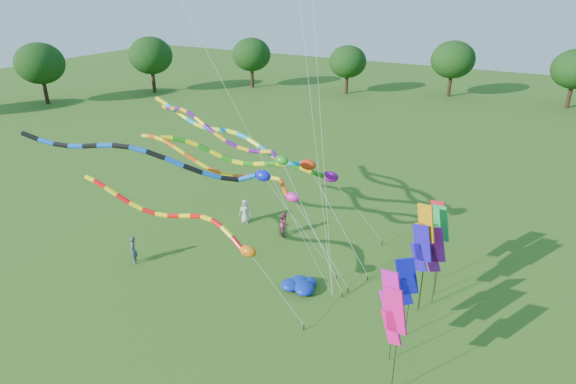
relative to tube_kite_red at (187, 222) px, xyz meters
The scene contains 20 objects.
ground 6.01m from the tube_kite_red, 17.20° to the right, with size 160.00×160.00×0.00m, color #245215.
tree_ring 7.63m from the tube_kite_red, 20.26° to the right, with size 119.36×119.91×9.72m.
tube_kite_red is the anchor object (origin of this frame).
tube_kite_orange 4.22m from the tube_kite_red, 91.95° to the left, with size 13.85×1.02×7.08m.
tube_kite_purple 5.55m from the tube_kite_red, 97.51° to the left, with size 13.77×3.11×8.68m.
tube_kite_blue 3.20m from the tube_kite_red, 154.53° to the left, with size 15.00×6.22×8.29m.
tube_kite_cyan 6.28m from the tube_kite_red, 94.00° to the left, with size 15.14×1.84×8.56m.
tube_kite_green 6.90m from the tube_kite_red, 83.33° to the left, with size 12.48×4.82×6.93m.
banner_pole_green 12.42m from the tube_kite_red, 27.65° to the left, with size 1.13×0.44×5.01m.
banner_pole_magenta_b 11.22m from the tube_kite_red, ahead, with size 1.14×0.40×4.79m.
banner_pole_violet 12.13m from the tube_kite_red, 23.73° to the left, with size 1.16×0.10×4.28m.
banner_pole_magenta_a 10.51m from the tube_kite_red, ahead, with size 1.13×0.42×4.37m.
banner_pole_blue_b 11.35m from the tube_kite_red, 20.40° to the left, with size 1.14×0.37×4.70m.
banner_pole_orange 11.45m from the tube_kite_red, 21.67° to the left, with size 1.09×0.55×5.63m.
banner_pole_red 12.78m from the tube_kite_red, 33.28° to the left, with size 1.11×0.48×4.68m.
banner_pole_blue_a 10.81m from the tube_kite_red, ahead, with size 1.11×0.51×4.12m.
blue_nylon_heap 6.52m from the tube_kite_red, 27.82° to the left, with size 1.40×1.69×0.57m.
person_a 8.48m from the tube_kite_red, 103.39° to the left, with size 0.80×0.52×1.63m, color beige.
person_b 5.50m from the tube_kite_red, behind, with size 0.61×0.40×1.68m, color #404C5A.
person_c 8.18m from the tube_kite_red, 79.97° to the left, with size 0.76×0.60×1.57m, color #953651.
Camera 1 is at (10.37, -14.69, 14.89)m, focal length 30.00 mm.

